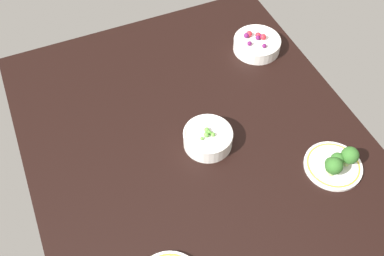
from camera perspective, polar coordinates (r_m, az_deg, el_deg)
dining_table at (r=144.40cm, az=0.00°, el=-0.97°), size 115.46×102.33×4.00cm
bowl_berries at (r=168.53cm, az=8.14°, el=10.41°), size 17.00×17.00×6.53cm
plate_broccoli at (r=139.08cm, az=17.63°, el=-4.24°), size 17.13×17.13×8.17cm
bowl_peas at (r=137.86cm, az=2.01°, el=-1.24°), size 15.12×15.12×6.65cm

